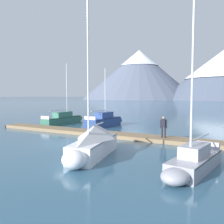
% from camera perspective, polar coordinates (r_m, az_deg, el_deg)
% --- Properties ---
extents(ground_plane, '(700.00, 700.00, 0.00)m').
position_cam_1_polar(ground_plane, '(18.76, -8.80, -7.27)').
color(ground_plane, '#335B75').
extents(mountain_west_summit, '(94.50, 94.50, 40.81)m').
position_cam_1_polar(mountain_west_summit, '(204.91, 6.42, 8.89)').
color(mountain_west_summit, slate).
rests_on(mountain_west_summit, ground).
extents(dock, '(24.39, 2.76, 0.30)m').
position_cam_1_polar(dock, '(22.00, -2.48, -5.15)').
color(dock, '#846B4C').
rests_on(dock, ground).
extents(sailboat_nearest_berth, '(1.53, 7.34, 7.65)m').
position_cam_1_polar(sailboat_nearest_berth, '(31.37, -11.22, -1.61)').
color(sailboat_nearest_berth, '#336B56').
rests_on(sailboat_nearest_berth, ground).
extents(sailboat_second_berth, '(2.07, 6.33, 6.72)m').
position_cam_1_polar(sailboat_second_berth, '(28.19, -1.51, -2.06)').
color(sailboat_second_berth, navy).
rests_on(sailboat_second_berth, ground).
extents(sailboat_mid_dock_port, '(2.67, 6.09, 9.40)m').
position_cam_1_polar(sailboat_mid_dock_port, '(14.43, -4.48, -6.98)').
color(sailboat_mid_dock_port, white).
rests_on(sailboat_mid_dock_port, ground).
extents(sailboat_mid_dock_starboard, '(2.10, 5.46, 9.19)m').
position_cam_1_polar(sailboat_mid_dock_starboard, '(12.24, 18.57, -11.00)').
color(sailboat_mid_dock_starboard, '#93939E').
rests_on(sailboat_mid_dock_starboard, ground).
extents(person_on_dock, '(0.58, 0.29, 1.69)m').
position_cam_1_polar(person_on_dock, '(19.29, 12.12, -3.20)').
color(person_on_dock, '#232328').
rests_on(person_on_dock, dock).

